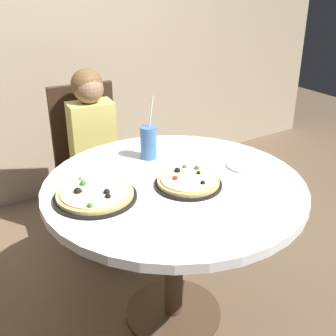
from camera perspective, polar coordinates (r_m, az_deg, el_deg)
name	(u,v)px	position (r m, az deg, el deg)	size (l,w,h in m)	color
ground_plane	(173,313)	(2.33, 0.71, -18.54)	(8.00, 8.00, 0.00)	brown
dining_table	(174,204)	(1.94, 0.81, -4.69)	(1.14, 1.14, 0.75)	white
chair_wooden	(89,153)	(2.78, -10.35, 1.91)	(0.45, 0.45, 0.95)	#382619
diner_child	(98,171)	(2.64, -9.15, -0.42)	(0.30, 0.43, 1.08)	#3F4766
pizza_veggie	(188,182)	(1.86, 2.68, -1.85)	(0.29, 0.29, 0.05)	black
pizza_cheese	(95,195)	(1.78, -9.58, -3.48)	(0.34, 0.34, 0.05)	black
soda_cup	(148,142)	(2.10, -2.58, 3.39)	(0.08, 0.08, 0.31)	#3F72B2
plate_small	(246,165)	(2.07, 10.19, 0.33)	(0.18, 0.18, 0.01)	white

